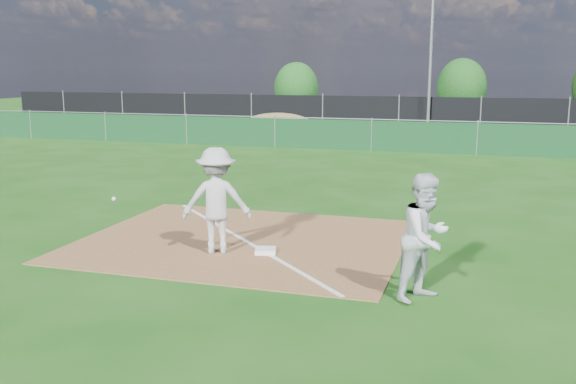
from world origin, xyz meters
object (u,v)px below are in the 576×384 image
object	(u,v)px
play_at_first	(217,201)
runner	(426,237)
first_base	(266,251)
car_mid	(396,112)
car_left	(284,109)
car_right	(495,116)
light_pole	(431,52)
tree_mid	(462,87)
tree_left	(296,88)

from	to	relation	value
play_at_first	runner	distance (m)	3.93
first_base	runner	world-z (taller)	runner
first_base	car_mid	bearing A→B (deg)	93.11
first_base	car_mid	xyz separation A→B (m)	(-1.52, 28.01, 0.62)
car_left	car_right	size ratio (longest dim) A/B	1.11
light_pole	car_right	bearing A→B (deg)	51.90
car_mid	car_right	xyz separation A→B (m)	(5.56, -1.51, -0.04)
car_right	tree_mid	distance (m)	8.33
runner	car_left	distance (m)	29.72
first_base	car_right	xyz separation A→B (m)	(4.04, 26.50, 0.58)
tree_left	car_right	bearing A→B (deg)	-25.51
light_pole	car_mid	xyz separation A→B (m)	(-2.33, 5.63, -3.32)
tree_mid	runner	bearing A→B (deg)	-88.40
first_base	car_left	xyz separation A→B (m)	(-7.94, 26.22, 0.77)
first_base	car_mid	world-z (taller)	car_mid
car_right	runner	bearing A→B (deg)	-171.54
play_at_first	tree_mid	size ratio (longest dim) A/B	0.71
play_at_first	car_right	distance (m)	27.16
tree_mid	car_mid	bearing A→B (deg)	-117.97
car_mid	tree_mid	xyz separation A→B (m)	(3.41, 6.43, 1.31)
car_mid	car_right	distance (m)	5.76
car_left	tree_mid	distance (m)	12.87
runner	car_right	distance (m)	27.99
car_right	tree_left	world-z (taller)	tree_left
car_left	car_mid	distance (m)	6.67
car_right	tree_left	distance (m)	14.64
car_right	play_at_first	bearing A→B (deg)	-179.52
first_base	runner	size ratio (longest dim) A/B	0.20
first_base	tree_mid	bearing A→B (deg)	86.85
play_at_first	car_left	bearing A→B (deg)	105.05
first_base	car_left	world-z (taller)	car_left
first_base	car_mid	distance (m)	28.06
car_right	tree_mid	size ratio (longest dim) A/B	1.12
light_pole	first_base	bearing A→B (deg)	-92.08
first_base	car_left	bearing A→B (deg)	106.84
play_at_first	car_right	world-z (taller)	play_at_first
light_pole	tree_mid	world-z (taller)	light_pole
runner	car_mid	size ratio (longest dim) A/B	0.45
first_base	runner	bearing A→B (deg)	-26.82
car_left	car_mid	size ratio (longest dim) A/B	1.18
car_left	car_right	distance (m)	11.99
light_pole	car_left	bearing A→B (deg)	156.36
runner	first_base	bearing A→B (deg)	95.65
car_mid	light_pole	bearing A→B (deg)	-166.02
car_mid	car_left	bearing A→B (deg)	97.10
car_left	tree_mid	bearing A→B (deg)	-43.77
light_pole	tree_left	xyz separation A→B (m)	(-9.94, 10.40, -2.13)
play_at_first	tree_mid	world-z (taller)	tree_mid
tree_left	runner	bearing A→B (deg)	-70.66
car_left	car_right	world-z (taller)	car_left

